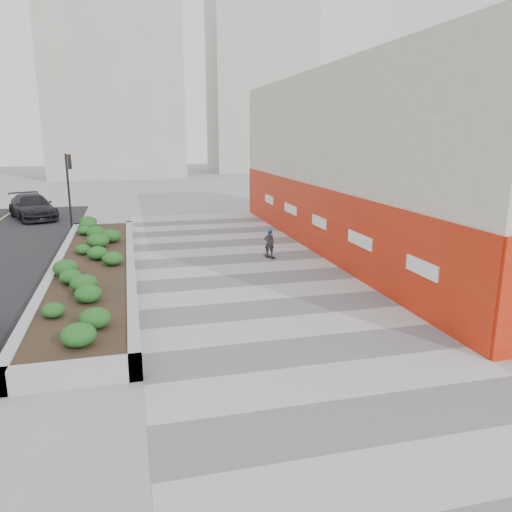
# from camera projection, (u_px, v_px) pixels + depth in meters

# --- Properties ---
(ground) EXTENTS (160.00, 160.00, 0.00)m
(ground) POSITION_uv_depth(u_px,v_px,m) (290.00, 330.00, 13.67)
(ground) COLOR gray
(ground) RESTS_ON ground
(walkway) EXTENTS (8.00, 36.00, 0.01)m
(walkway) POSITION_uv_depth(u_px,v_px,m) (262.00, 296.00, 16.49)
(walkway) COLOR #A8A8AD
(walkway) RESTS_ON ground
(building) EXTENTS (6.04, 24.08, 8.00)m
(building) POSITION_uv_depth(u_px,v_px,m) (375.00, 162.00, 22.86)
(building) COLOR #B8AE9D
(building) RESTS_ON ground
(planter) EXTENTS (3.00, 18.00, 0.90)m
(planter) POSITION_uv_depth(u_px,v_px,m) (94.00, 265.00, 18.83)
(planter) COLOR #9E9EA0
(planter) RESTS_ON ground
(traffic_signal_near) EXTENTS (0.33, 0.28, 4.20)m
(traffic_signal_near) POSITION_uv_depth(u_px,v_px,m) (69.00, 180.00, 27.74)
(traffic_signal_near) COLOR black
(traffic_signal_near) RESTS_ON ground
(distant_bldg_north_l) EXTENTS (16.00, 12.00, 20.00)m
(distant_bldg_north_l) POSITION_uv_depth(u_px,v_px,m) (115.00, 95.00, 61.85)
(distant_bldg_north_l) COLOR #ADAAA3
(distant_bldg_north_l) RESTS_ON ground
(distant_bldg_north_r) EXTENTS (14.00, 10.00, 24.00)m
(distant_bldg_north_r) POSITION_uv_depth(u_px,v_px,m) (260.00, 86.00, 70.91)
(distant_bldg_north_r) COLOR #ADAAA3
(distant_bldg_north_r) RESTS_ON ground
(manhole_cover) EXTENTS (0.44, 0.44, 0.01)m
(manhole_cover) POSITION_uv_depth(u_px,v_px,m) (276.00, 295.00, 16.61)
(manhole_cover) COLOR #595654
(manhole_cover) RESTS_ON ground
(skateboarder) EXTENTS (0.46, 0.75, 1.32)m
(skateboarder) POSITION_uv_depth(u_px,v_px,m) (269.00, 243.00, 21.52)
(skateboarder) COLOR beige
(skateboarder) RESTS_ON ground
(car_dark) EXTENTS (3.92, 5.71, 1.53)m
(car_dark) POSITION_uv_depth(u_px,v_px,m) (32.00, 207.00, 31.58)
(car_dark) COLOR black
(car_dark) RESTS_ON ground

